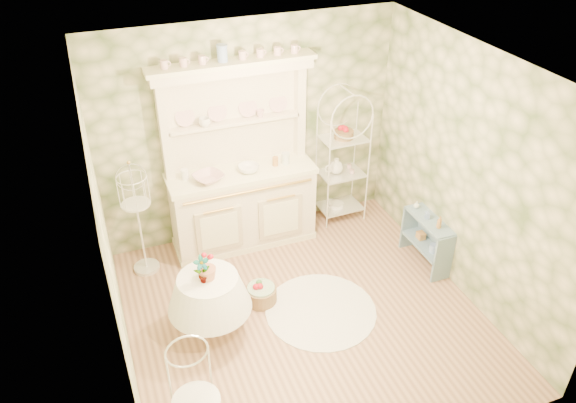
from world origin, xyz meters
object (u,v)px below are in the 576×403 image
object	(u,v)px
birdcage_stand	(138,214)
bakers_rack	(342,159)
side_shelf	(426,242)
kitchen_dresser	(241,161)
round_table	(210,308)
floor_basket	(261,293)

from	to	relation	value
birdcage_stand	bakers_rack	bearing A→B (deg)	4.62
bakers_rack	side_shelf	bearing A→B (deg)	-69.38
bakers_rack	kitchen_dresser	bearing A→B (deg)	-178.15
kitchen_dresser	round_table	xyz separation A→B (m)	(-0.77, -1.39, -0.82)
side_shelf	round_table	size ratio (longest dim) A/B	1.07
round_table	bakers_rack	bearing A→B (deg)	34.60
bakers_rack	side_shelf	distance (m)	1.48
bakers_rack	side_shelf	world-z (taller)	bakers_rack
kitchen_dresser	bakers_rack	bearing A→B (deg)	3.57
kitchen_dresser	floor_basket	bearing A→B (deg)	-97.90
birdcage_stand	floor_basket	distance (m)	1.62
kitchen_dresser	birdcage_stand	bearing A→B (deg)	-174.24
round_table	floor_basket	bearing A→B (deg)	22.08
side_shelf	birdcage_stand	world-z (taller)	birdcage_stand
kitchen_dresser	side_shelf	world-z (taller)	kitchen_dresser
kitchen_dresser	floor_basket	distance (m)	1.54
kitchen_dresser	birdcage_stand	world-z (taller)	kitchen_dresser
birdcage_stand	floor_basket	size ratio (longest dim) A/B	4.14
floor_basket	kitchen_dresser	bearing A→B (deg)	82.10
kitchen_dresser	floor_basket	size ratio (longest dim) A/B	6.12
side_shelf	floor_basket	distance (m)	2.05
bakers_rack	round_table	size ratio (longest dim) A/B	2.66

